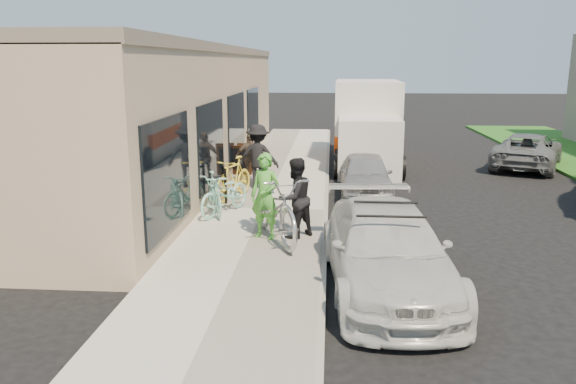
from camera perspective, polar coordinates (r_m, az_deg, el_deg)
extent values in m
plane|color=black|center=(11.08, 6.00, -6.58)|extent=(120.00, 120.00, 0.00)
cube|color=beige|center=(14.02, -2.52, -1.99)|extent=(3.00, 34.00, 0.15)
cube|color=gray|center=(13.92, 3.83, -2.15)|extent=(0.12, 34.00, 0.13)
cube|color=tan|center=(19.15, -10.56, 7.72)|extent=(3.50, 20.00, 4.00)
cube|color=#726556|center=(19.08, -10.83, 14.01)|extent=(3.60, 20.00, 0.25)
cube|color=black|center=(11.10, -12.07, 1.80)|extent=(0.06, 3.00, 2.20)
cube|color=black|center=(14.92, -7.79, 4.81)|extent=(0.06, 3.00, 2.20)
cube|color=black|center=(18.82, -5.25, 6.57)|extent=(0.06, 3.00, 2.20)
cube|color=black|center=(22.75, -3.58, 7.72)|extent=(0.06, 3.00, 2.20)
cylinder|color=black|center=(14.47, -6.35, 0.53)|extent=(0.06, 0.06, 0.88)
cylinder|color=black|center=(15.04, -6.58, 1.00)|extent=(0.06, 0.06, 0.88)
cylinder|color=black|center=(14.67, -6.51, 2.45)|extent=(0.23, 0.58, 0.06)
cube|color=black|center=(17.99, -4.96, 3.22)|extent=(0.65, 0.42, 0.99)
cube|color=black|center=(18.31, -4.44, 3.40)|extent=(0.65, 0.42, 0.99)
cube|color=black|center=(17.95, -5.01, 3.36)|extent=(0.51, 0.30, 0.71)
imported|color=beige|center=(9.49, 9.95, -5.78)|extent=(2.26, 4.82, 1.36)
cylinder|color=black|center=(8.80, 10.44, -2.53)|extent=(1.08, 0.04, 0.04)
cylinder|color=black|center=(9.67, 9.89, -1.09)|extent=(1.08, 0.04, 0.04)
imported|color=#9C9CA1|center=(16.03, 7.84, 1.75)|extent=(1.43, 3.53, 1.20)
cube|color=silver|center=(18.72, 8.25, 4.48)|extent=(2.07, 2.07, 1.92)
cube|color=black|center=(18.67, 8.29, 5.70)|extent=(1.87, 0.11, 0.91)
cube|color=silver|center=(21.65, 7.99, 7.25)|extent=(2.43, 4.30, 2.93)
cube|color=#DE420D|center=(21.73, 7.93, 5.53)|extent=(2.45, 4.32, 0.56)
cylinder|color=black|center=(18.30, 5.10, 2.60)|extent=(0.27, 0.81, 0.81)
cylinder|color=black|center=(18.39, 11.41, 2.44)|extent=(0.27, 0.81, 0.81)
cylinder|color=black|center=(19.39, 5.14, 3.19)|extent=(0.27, 0.81, 0.81)
cylinder|color=black|center=(19.48, 11.10, 3.04)|extent=(0.27, 0.81, 0.81)
cylinder|color=black|center=(23.18, 5.27, 4.81)|extent=(0.27, 0.81, 0.81)
cylinder|color=black|center=(23.26, 10.27, 4.68)|extent=(0.27, 0.81, 0.81)
imported|color=slate|center=(21.86, 23.17, 3.89)|extent=(3.74, 4.94, 1.25)
imported|color=#B9B9BB|center=(11.41, -1.25, -1.52)|extent=(1.87, 2.77, 1.38)
imported|color=green|center=(11.48, -2.33, -0.41)|extent=(0.76, 0.64, 1.78)
imported|color=black|center=(11.54, 0.74, -0.61)|extent=(1.02, 1.02, 1.67)
imported|color=#93DBCA|center=(13.48, -7.49, -0.17)|extent=(1.05, 1.73, 1.00)
imported|color=#93DBCA|center=(13.49, -6.43, -0.14)|extent=(1.36, 2.01, 1.00)
imported|color=yellow|center=(14.90, -5.53, 1.38)|extent=(1.09, 1.93, 1.12)
imported|color=black|center=(16.15, -3.07, 3.63)|extent=(1.22, 0.73, 1.84)
imported|color=brown|center=(16.96, -3.89, 3.52)|extent=(0.96, 0.62, 1.52)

